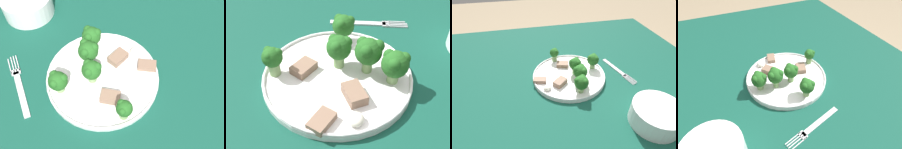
# 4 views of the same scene
# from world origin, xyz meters

# --- Properties ---
(ground_plane) EXTENTS (8.00, 8.00, 0.00)m
(ground_plane) POSITION_xyz_m (0.00, 0.00, 0.00)
(ground_plane) COLOR #9E896B
(table) EXTENTS (1.28, 1.20, 0.72)m
(table) POSITION_xyz_m (0.00, 0.00, 0.64)
(table) COLOR #114738
(table) RESTS_ON ground_plane
(dinner_plate) EXTENTS (0.28, 0.28, 0.02)m
(dinner_plate) POSITION_xyz_m (-0.05, -0.07, 0.73)
(dinner_plate) COLOR white
(dinner_plate) RESTS_ON table
(fork) EXTENTS (0.07, 0.19, 0.00)m
(fork) POSITION_xyz_m (-0.26, -0.06, 0.72)
(fork) COLOR silver
(fork) RESTS_ON table
(cream_bowl) EXTENTS (0.15, 0.15, 0.06)m
(cream_bowl) POSITION_xyz_m (-0.24, 0.20, 0.75)
(cream_bowl) COLOR white
(cream_bowl) RESTS_ON table
(broccoli_floret_near_rim_left) EXTENTS (0.05, 0.05, 0.07)m
(broccoli_floret_near_rim_left) POSITION_xyz_m (-0.06, 0.04, 0.78)
(broccoli_floret_near_rim_left) COLOR #7FA866
(broccoli_floret_near_rim_left) RESTS_ON dinner_plate
(broccoli_floret_center_left) EXTENTS (0.04, 0.04, 0.06)m
(broccoli_floret_center_left) POSITION_xyz_m (-0.01, -0.18, 0.77)
(broccoli_floret_center_left) COLOR #7FA866
(broccoli_floret_center_left) RESTS_ON dinner_plate
(broccoli_floret_back_left) EXTENTS (0.05, 0.05, 0.07)m
(broccoli_floret_back_left) POSITION_xyz_m (-0.07, -0.07, 0.78)
(broccoli_floret_back_left) COLOR #7FA866
(broccoli_floret_back_left) RESTS_ON dinner_plate
(broccoli_floret_front_left) EXTENTS (0.05, 0.05, 0.07)m
(broccoli_floret_front_left) POSITION_xyz_m (-0.08, -0.02, 0.78)
(broccoli_floret_front_left) COLOR #7FA866
(broccoli_floret_front_left) RESTS_ON dinner_plate
(broccoli_floret_center_back) EXTENTS (0.05, 0.05, 0.06)m
(broccoli_floret_center_back) POSITION_xyz_m (-0.15, -0.09, 0.77)
(broccoli_floret_center_back) COLOR #7FA866
(broccoli_floret_center_back) RESTS_ON dinner_plate
(meat_slice_front_slice) EXTENTS (0.05, 0.05, 0.02)m
(meat_slice_front_slice) POSITION_xyz_m (-0.03, -0.13, 0.74)
(meat_slice_front_slice) COLOR #846651
(meat_slice_front_slice) RESTS_ON dinner_plate
(meat_slice_middle_slice) EXTENTS (0.06, 0.06, 0.02)m
(meat_slice_middle_slice) POSITION_xyz_m (-0.00, -0.02, 0.74)
(meat_slice_middle_slice) COLOR #846651
(meat_slice_middle_slice) RESTS_ON dinner_plate
(meat_slice_rear_slice) EXTENTS (0.05, 0.04, 0.01)m
(meat_slice_rear_slice) POSITION_xyz_m (0.07, -0.05, 0.74)
(meat_slice_rear_slice) COLOR #846651
(meat_slice_rear_slice) RESTS_ON dinner_plate
(sauce_dollop) EXTENTS (0.03, 0.03, 0.02)m
(sauce_dollop) POSITION_xyz_m (0.05, 0.00, 0.74)
(sauce_dollop) COLOR silver
(sauce_dollop) RESTS_ON dinner_plate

